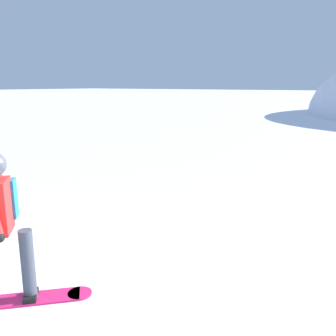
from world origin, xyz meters
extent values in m
cube|color=#D11E5B|center=(-0.24, 0.68, 0.01)|extent=(1.30, 1.31, 0.02)
cylinder|color=#D11E5B|center=(0.31, 1.23, 0.01)|extent=(0.28, 0.28, 0.02)
cube|color=black|center=(-0.07, 0.85, 0.05)|extent=(0.28, 0.28, 0.06)
cylinder|color=#3D424C|center=(-0.07, 0.85, 0.43)|extent=(0.15, 0.15, 0.82)
cylinder|color=red|center=(-0.40, 0.84, 1.13)|extent=(0.20, 0.20, 0.57)
sphere|color=black|center=(-0.39, 0.88, 0.88)|extent=(0.11, 0.11, 0.11)
cube|color=teal|center=(-0.38, 0.82, 1.15)|extent=(0.32, 0.33, 0.44)
cube|color=teal|center=(-0.45, 0.89, 1.07)|extent=(0.18, 0.18, 0.20)
camera|label=1|loc=(3.31, -1.39, 2.40)|focal=39.33mm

